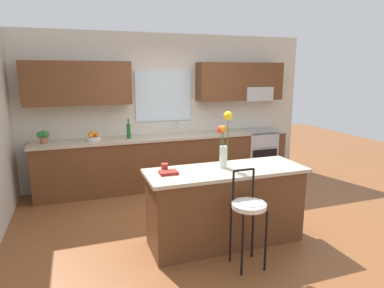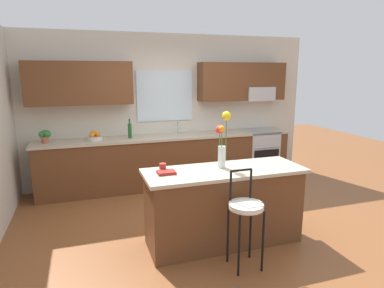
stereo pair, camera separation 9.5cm
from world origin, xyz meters
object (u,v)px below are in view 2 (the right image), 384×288
bar_stool_near (246,210)px  kitchen_island (224,206)px  potted_plant_small (45,136)px  bottle_olive_oil (130,130)px  oven_range (259,153)px  mug_ceramic (163,167)px  flower_vase (222,139)px  cookbook (166,172)px  fruit_bowl_oranges (95,137)px

bar_stool_near → kitchen_island: bearing=90.0°
kitchen_island → potted_plant_small: 3.14m
bottle_olive_oil → oven_range: bearing=-0.6°
oven_range → bar_stool_near: (-1.71, -2.77, 0.18)m
kitchen_island → bar_stool_near: (0.00, -0.55, 0.17)m
bar_stool_near → mug_ceramic: size_ratio=11.58×
oven_range → bar_stool_near: size_ratio=0.88×
flower_vase → cookbook: flower_vase is taller
oven_range → mug_ceramic: mug_ceramic is taller
bar_stool_near → potted_plant_small: size_ratio=4.90×
potted_plant_small → cookbook: bearing=-56.9°
kitchen_island → bar_stool_near: 0.58m
fruit_bowl_oranges → bottle_olive_oil: size_ratio=0.73×
kitchen_island → mug_ceramic: (-0.70, 0.16, 0.50)m
kitchen_island → bar_stool_near: bar_stool_near is taller
oven_range → bar_stool_near: bar_stool_near is taller
bar_stool_near → mug_ceramic: bar_stool_near is taller
cookbook → potted_plant_small: bearing=123.1°
cookbook → bottle_olive_oil: bearing=92.4°
bar_stool_near → cookbook: bearing=139.3°
fruit_bowl_oranges → oven_range: bearing=-0.5°
oven_range → flower_vase: bearing=-128.7°
bar_stool_near → flower_vase: 0.89m
potted_plant_small → flower_vase: bearing=-45.6°
kitchen_island → cookbook: 0.84m
mug_ceramic → bottle_olive_oil: (-0.08, 2.08, 0.09)m
bar_stool_near → fruit_bowl_oranges: size_ratio=4.34×
flower_vase → potted_plant_small: bearing=134.4°
flower_vase → cookbook: 0.76m
fruit_bowl_oranges → kitchen_island: bearing=-58.6°
oven_range → fruit_bowl_oranges: bearing=179.5°
kitchen_island → potted_plant_small: (-2.12, 2.24, 0.58)m
flower_vase → bottle_olive_oil: 2.31m
kitchen_island → potted_plant_small: bearing=133.5°
cookbook → bottle_olive_oil: (-0.09, 2.20, 0.12)m
oven_range → potted_plant_small: potted_plant_small is taller
oven_range → kitchen_island: bearing=-127.7°
flower_vase → potted_plant_small: size_ratio=3.15×
mug_ceramic → cookbook: 0.12m
potted_plant_small → bar_stool_near: bearing=-52.7°
bottle_olive_oil → fruit_bowl_oranges: bearing=179.7°
oven_range → potted_plant_small: (-3.83, 0.02, 0.58)m
mug_ceramic → cookbook: size_ratio=0.45×
oven_range → flower_vase: size_ratio=1.37×
fruit_bowl_oranges → bottle_olive_oil: bottle_olive_oil is taller
flower_vase → mug_ceramic: (-0.70, 0.08, -0.30)m
bar_stool_near → flower_vase: bearing=90.2°
mug_ceramic → potted_plant_small: size_ratio=0.42×
cookbook → bottle_olive_oil: bottle_olive_oil is taller
mug_ceramic → fruit_bowl_oranges: (-0.66, 2.08, 0.01)m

